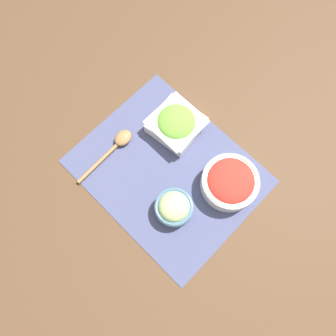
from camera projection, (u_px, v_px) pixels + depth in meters
The scene contains 6 objects.
ground_plane at pixel (168, 171), 1.03m from camera, with size 3.00×3.00×0.00m, color #513823.
placemat at pixel (168, 171), 1.02m from camera, with size 0.54×0.44×0.00m.
cucumber_bowl at pixel (174, 207), 0.96m from camera, with size 0.11×0.11×0.07m.
lettuce_bowl at pixel (176, 124), 1.03m from camera, with size 0.16×0.16×0.07m.
tomato_bowl at pixel (230, 182), 0.97m from camera, with size 0.17×0.17×0.08m.
wooden_spoon at pixel (117, 144), 1.04m from camera, with size 0.05×0.23×0.03m.
Camera 1 is at (-0.20, 0.20, 0.99)m, focal length 35.00 mm.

